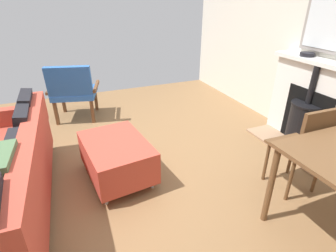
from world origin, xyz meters
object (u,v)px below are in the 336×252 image
at_px(dining_chair_near_fireplace, 305,144).
at_px(fireplace, 311,111).
at_px(ottoman, 117,156).
at_px(mantel_bowl_near, 307,54).
at_px(armchair_accent, 73,89).

bearing_deg(dining_chair_near_fireplace, fireplace, -141.52).
height_order(fireplace, ottoman, fireplace).
relative_size(mantel_bowl_near, ottoman, 0.19).
relative_size(armchair_accent, dining_chair_near_fireplace, 0.98).
height_order(mantel_bowl_near, ottoman, mantel_bowl_near).
bearing_deg(ottoman, dining_chair_near_fireplace, 150.68).
bearing_deg(armchair_accent, ottoman, 99.15).
xyz_separation_m(fireplace, mantel_bowl_near, (-0.01, -0.24, 0.62)).
relative_size(fireplace, ottoman, 1.45).
distance_m(fireplace, ottoman, 2.35).
relative_size(fireplace, armchair_accent, 1.48).
bearing_deg(fireplace, mantel_bowl_near, -93.18).
relative_size(fireplace, mantel_bowl_near, 7.78).
bearing_deg(dining_chair_near_fireplace, mantel_bowl_near, -132.88).
bearing_deg(dining_chair_near_fireplace, armchair_accent, -54.35).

